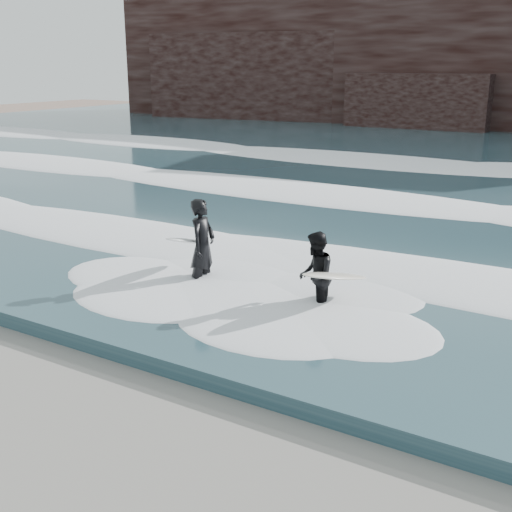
% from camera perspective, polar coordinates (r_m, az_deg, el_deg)
% --- Properties ---
extents(sea, '(90.00, 52.00, 0.30)m').
position_cam_1_polar(sea, '(33.81, 20.57, 8.02)').
color(sea, '#28464F').
rests_on(sea, ground).
extents(foam_near, '(60.00, 3.20, 0.20)m').
position_cam_1_polar(foam_near, '(14.97, 5.24, 0.11)').
color(foam_near, white).
rests_on(foam_near, sea).
extents(foam_mid, '(60.00, 4.00, 0.24)m').
position_cam_1_polar(foam_mid, '(21.30, 13.64, 4.77)').
color(foam_mid, white).
rests_on(foam_mid, sea).
extents(foam_far, '(60.00, 4.80, 0.30)m').
position_cam_1_polar(foam_far, '(29.88, 19.09, 7.73)').
color(foam_far, white).
rests_on(foam_far, sea).
extents(surfer_left, '(1.09, 1.88, 2.00)m').
position_cam_1_polar(surfer_left, '(13.50, -4.91, 0.95)').
color(surfer_left, black).
rests_on(surfer_left, ground).
extents(surfer_right, '(1.32, 1.94, 1.67)m').
position_cam_1_polar(surfer_right, '(12.12, 5.48, -1.73)').
color(surfer_right, black).
rests_on(surfer_right, ground).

